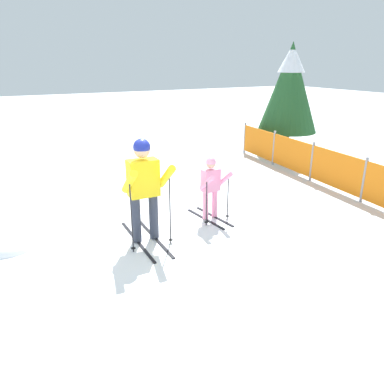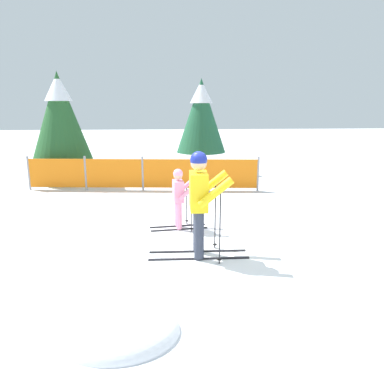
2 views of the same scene
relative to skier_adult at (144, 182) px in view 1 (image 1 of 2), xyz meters
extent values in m
plane|color=white|center=(0.11, -0.07, -1.01)|extent=(60.00, 60.00, 0.00)
cube|color=black|center=(-0.02, 0.15, -1.00)|extent=(1.59, 0.07, 0.02)
cube|color=black|center=(-0.03, -0.15, -1.00)|extent=(1.59, 0.07, 0.02)
cylinder|color=#333847|center=(-0.02, 0.15, -0.61)|extent=(0.15, 0.15, 0.75)
cylinder|color=#333847|center=(-0.03, -0.15, -0.61)|extent=(0.15, 0.15, 0.75)
cube|color=yellow|center=(-0.03, 0.00, 0.06)|extent=(0.28, 0.47, 0.59)
cylinder|color=yellow|center=(0.21, 0.29, 0.10)|extent=(0.54, 0.13, 0.47)
cylinder|color=yellow|center=(0.20, -0.30, 0.10)|extent=(0.54, 0.13, 0.47)
sphere|color=#D8AD8C|center=(-0.03, 0.00, 0.50)|extent=(0.25, 0.25, 0.25)
sphere|color=navy|center=(-0.03, 0.00, 0.55)|extent=(0.26, 0.26, 0.26)
cylinder|color=black|center=(0.28, 0.31, -0.42)|extent=(0.02, 0.02, 1.17)
cylinder|color=black|center=(0.28, 0.31, -0.95)|extent=(0.07, 0.07, 0.01)
cylinder|color=black|center=(0.27, -0.32, -0.42)|extent=(0.02, 0.02, 1.17)
cylinder|color=black|center=(0.27, -0.32, -0.95)|extent=(0.07, 0.07, 0.01)
cube|color=black|center=(-0.31, 1.49, -1.00)|extent=(1.11, 0.18, 0.02)
cube|color=black|center=(-0.29, 1.28, -1.00)|extent=(1.11, 0.18, 0.02)
cylinder|color=pink|center=(-0.31, 1.49, -0.72)|extent=(0.10, 0.10, 0.52)
cylinder|color=pink|center=(-0.29, 1.28, -0.72)|extent=(0.10, 0.10, 0.52)
cube|color=pink|center=(-0.30, 1.38, -0.26)|extent=(0.22, 0.35, 0.41)
cylinder|color=pink|center=(-0.16, 1.60, -0.23)|extent=(0.38, 0.13, 0.33)
cylinder|color=pink|center=(-0.12, 1.20, -0.23)|extent=(0.38, 0.13, 0.33)
sphere|color=#D8AD8C|center=(-0.30, 1.38, 0.05)|extent=(0.17, 0.17, 0.17)
sphere|color=pink|center=(-0.30, 1.38, 0.08)|extent=(0.18, 0.18, 0.18)
cylinder|color=black|center=(-0.12, 1.65, -0.60)|extent=(0.02, 0.02, 0.82)
cylinder|color=black|center=(-0.12, 1.65, -0.95)|extent=(0.07, 0.07, 0.01)
cylinder|color=black|center=(-0.06, 1.17, -0.60)|extent=(0.02, 0.02, 0.82)
cylinder|color=black|center=(-0.06, 1.17, -0.95)|extent=(0.07, 0.07, 0.01)
cylinder|color=gray|center=(-4.38, 5.04, -0.53)|extent=(0.06, 0.06, 0.96)
cylinder|color=gray|center=(-2.78, 4.90, -0.53)|extent=(0.06, 0.06, 0.96)
cylinder|color=gray|center=(-1.18, 4.75, -0.53)|extent=(0.06, 0.06, 0.96)
cylinder|color=gray|center=(0.42, 4.61, -0.53)|extent=(0.06, 0.06, 0.96)
cube|color=orange|center=(-3.58, 4.97, -0.53)|extent=(1.60, 0.17, 0.81)
cube|color=orange|center=(-1.98, 4.82, -0.53)|extent=(1.60, 0.17, 0.81)
cube|color=orange|center=(-0.38, 4.68, -0.53)|extent=(1.60, 0.17, 0.81)
cylinder|color=#4C3823|center=(-3.69, 6.10, -0.65)|extent=(0.22, 0.22, 0.70)
cone|color=#245529|center=(-3.69, 6.10, 1.01)|extent=(1.79, 1.79, 2.62)
cone|color=white|center=(-3.69, 6.10, 1.84)|extent=(0.80, 0.80, 0.79)
ellipsoid|color=white|center=(-1.05, -2.02, -1.01)|extent=(1.31, 1.11, 0.52)
camera|label=1|loc=(5.24, -1.91, 1.78)|focal=35.00mm
camera|label=2|loc=(-0.52, -5.60, 1.38)|focal=35.00mm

